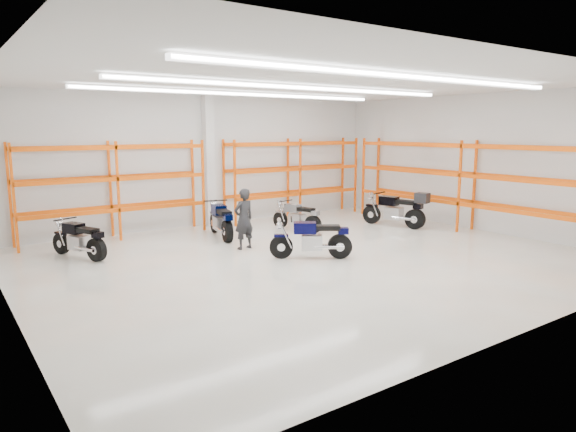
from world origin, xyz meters
TOP-DOWN VIEW (x-y plane):
  - ground at (0.00, 0.00)m, footprint 14.00×14.00m
  - room_shell at (0.00, 0.03)m, footprint 14.02×12.02m
  - motorcycle_main at (0.07, -0.05)m, footprint 1.87×1.35m
  - motorcycle_back_a at (-4.93, 3.51)m, footprint 0.99×1.94m
  - motorcycle_back_b at (-0.70, 3.67)m, footprint 0.89×2.23m
  - motorcycle_back_c at (1.90, 3.15)m, footprint 0.77×1.96m
  - motorcycle_back_d at (5.14, 1.72)m, footprint 1.07×2.40m
  - standing_man at (-0.89, 1.95)m, footprint 0.67×0.48m
  - structural_column at (0.00, 5.82)m, footprint 0.32×0.32m
  - pallet_racking_back_left at (-3.40, 5.48)m, footprint 5.67×0.87m
  - pallet_racking_back_right at (3.40, 5.48)m, footprint 5.67×0.87m
  - pallet_racking_side at (6.48, 0.00)m, footprint 0.87×9.07m

SIDE VIEW (x-z plane):
  - ground at x=0.00m, z-range 0.00..0.00m
  - motorcycle_back_c at x=1.90m, z-range -0.03..0.95m
  - motorcycle_back_a at x=-4.93m, z-range -0.03..0.98m
  - motorcycle_main at x=0.07m, z-range -0.03..1.03m
  - motorcycle_back_b at x=-0.70m, z-range -0.04..1.07m
  - motorcycle_back_d at x=5.14m, z-range -0.03..1.23m
  - standing_man at x=-0.89m, z-range 0.00..1.72m
  - pallet_racking_back_left at x=-3.40m, z-range 0.29..3.29m
  - pallet_racking_back_right at x=3.40m, z-range 0.29..3.29m
  - pallet_racking_side at x=6.48m, z-range 0.31..3.31m
  - structural_column at x=0.00m, z-range 0.00..4.50m
  - room_shell at x=0.00m, z-range 1.03..5.54m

